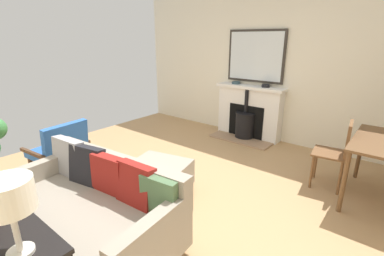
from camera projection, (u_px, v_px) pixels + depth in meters
name	position (u px, v px, depth m)	size (l,w,h in m)	color
ground_plane	(169.00, 197.00, 3.33)	(5.50, 5.86, 0.01)	tan
wall_left	(272.00, 66.00, 4.94)	(0.12, 5.86, 2.71)	silver
fireplace	(248.00, 115.00, 5.23)	(0.64, 1.32, 1.00)	#9E7A5B
mirror_over_mantel	(256.00, 56.00, 4.99)	(0.04, 1.11, 0.93)	#2D2823
mantel_bowl_near	(236.00, 83.00, 5.28)	(0.16, 0.16, 0.05)	#334C56
mantel_bowl_far	(266.00, 86.00, 4.91)	(0.15, 0.15, 0.05)	black
sofa	(93.00, 207.00, 2.52)	(1.04, 1.80, 0.84)	#B2B2B7
ottoman	(160.00, 175.00, 3.36)	(0.69, 0.79, 0.41)	#B2B2B7
armchair_accent	(61.00, 147.00, 3.62)	(0.73, 0.65, 0.82)	#4C3321
table_lamp_far_end	(8.00, 198.00, 1.38)	(0.26, 0.26, 0.45)	beige
dining_chair_near_fireplace	(338.00, 149.00, 3.38)	(0.44, 0.44, 0.89)	brown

